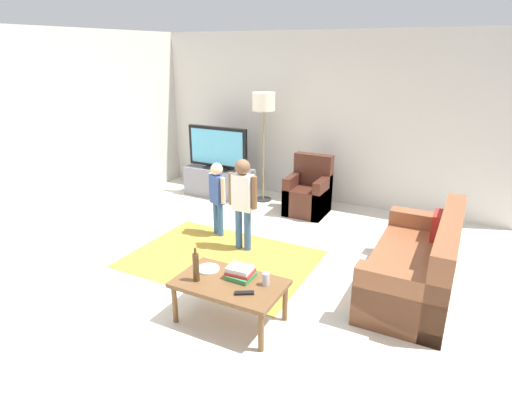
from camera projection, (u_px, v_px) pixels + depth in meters
name	position (u px, v px, depth m)	size (l,w,h in m)	color
ground	(232.00, 274.00, 4.87)	(7.80, 7.80, 0.00)	beige
wall_back	(324.00, 119.00, 6.91)	(6.00, 0.12, 2.70)	silver
wall_left	(36.00, 134.00, 5.70)	(0.12, 6.00, 2.70)	silver
area_rug	(221.00, 259.00, 5.23)	(2.20, 1.60, 0.01)	#B28C33
tv_stand	(219.00, 182.00, 7.39)	(1.20, 0.44, 0.50)	slate
tv	(218.00, 148.00, 7.17)	(1.10, 0.28, 0.71)	black
couch	(421.00, 267.00, 4.43)	(0.80, 1.80, 0.86)	brown
armchair	(309.00, 194.00, 6.62)	(0.60, 0.60, 0.90)	#472319
floor_lamp	(264.00, 108.00, 6.74)	(0.36, 0.36, 1.78)	#262626
child_near_tv	(217.00, 193.00, 5.71)	(0.32, 0.20, 1.02)	#33598C
child_center	(243.00, 196.00, 5.26)	(0.40, 0.19, 1.18)	#33598C
coffee_table	(230.00, 286.00, 3.92)	(1.00, 0.60, 0.42)	brown
book_stack	(240.00, 273.00, 3.95)	(0.25, 0.22, 0.11)	#388C4C
bottle	(196.00, 267.00, 3.88)	(0.06, 0.06, 0.33)	#4C3319
tv_remote	(244.00, 293.00, 3.71)	(0.17, 0.05, 0.02)	black
soda_can	(266.00, 279.00, 3.83)	(0.07, 0.07, 0.12)	silver
plate	(208.00, 269.00, 4.11)	(0.22, 0.22, 0.02)	white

